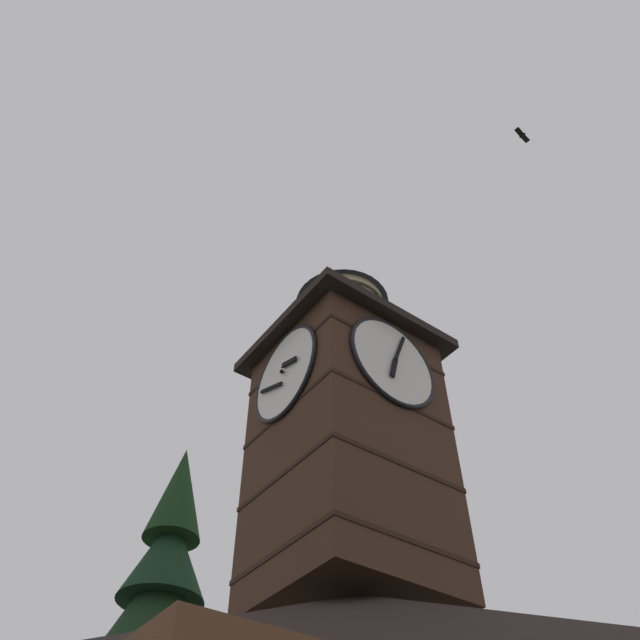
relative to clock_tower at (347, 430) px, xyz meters
name	(u,v)px	position (x,y,z in m)	size (l,w,h in m)	color
clock_tower	(347,430)	(0.00, 0.00, 0.00)	(4.07, 4.07, 9.42)	#422B1E
flying_bird_high	(522,135)	(-2.19, 5.55, 7.66)	(0.59, 0.21, 0.11)	black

